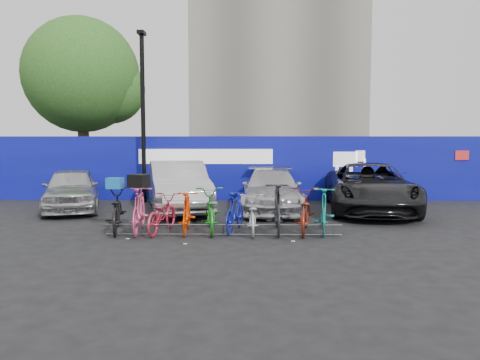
{
  "coord_description": "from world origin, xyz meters",
  "views": [
    {
      "loc": [
        0.57,
        -11.5,
        2.31
      ],
      "look_at": [
        0.35,
        2.0,
        1.11
      ],
      "focal_mm": 35.0,
      "sensor_mm": 36.0,
      "label": 1
    }
  ],
  "objects_px": {
    "car_0": "(72,189)",
    "bike_1": "(139,210)",
    "bike_0": "(116,210)",
    "car_3": "(369,188)",
    "bike_7": "(278,208)",
    "bike_rack": "(223,230)",
    "tree": "(87,78)",
    "bike_5": "(235,212)",
    "lamppost": "(143,112)",
    "bike_3": "(187,212)",
    "bike_2": "(162,214)",
    "bike_8": "(304,211)",
    "bike_6": "(252,215)",
    "bike_9": "(324,210)",
    "car_2": "(272,190)",
    "car_1": "(178,186)",
    "bike_4": "(210,211)"
  },
  "relations": [
    {
      "from": "tree",
      "to": "bike_5",
      "type": "distance_m",
      "value": 13.11
    },
    {
      "from": "car_2",
      "to": "bike_3",
      "type": "xyz_separation_m",
      "value": [
        -2.26,
        -3.65,
        -0.16
      ]
    },
    {
      "from": "car_1",
      "to": "bike_0",
      "type": "height_order",
      "value": "car_1"
    },
    {
      "from": "bike_5",
      "to": "bike_6",
      "type": "xyz_separation_m",
      "value": [
        0.42,
        -0.19,
        -0.04
      ]
    },
    {
      "from": "bike_8",
      "to": "car_2",
      "type": "bearing_deg",
      "value": -71.05
    },
    {
      "from": "car_0",
      "to": "bike_4",
      "type": "height_order",
      "value": "car_0"
    },
    {
      "from": "bike_5",
      "to": "bike_0",
      "type": "bearing_deg",
      "value": 13.43
    },
    {
      "from": "tree",
      "to": "bike_rack",
      "type": "xyz_separation_m",
      "value": [
        6.77,
        -10.66,
        -4.91
      ]
    },
    {
      "from": "bike_2",
      "to": "bike_8",
      "type": "bearing_deg",
      "value": -168.14
    },
    {
      "from": "bike_rack",
      "to": "bike_1",
      "type": "xyz_separation_m",
      "value": [
        -2.08,
        0.39,
        0.4
      ]
    },
    {
      "from": "tree",
      "to": "bike_3",
      "type": "xyz_separation_m",
      "value": [
        5.85,
        -10.25,
        -4.56
      ]
    },
    {
      "from": "car_3",
      "to": "bike_0",
      "type": "bearing_deg",
      "value": -148.39
    },
    {
      "from": "bike_0",
      "to": "bike_3",
      "type": "height_order",
      "value": "bike_0"
    },
    {
      "from": "lamppost",
      "to": "bike_1",
      "type": "bearing_deg",
      "value": -78.76
    },
    {
      "from": "car_0",
      "to": "bike_3",
      "type": "relative_size",
      "value": 2.41
    },
    {
      "from": "bike_3",
      "to": "bike_4",
      "type": "distance_m",
      "value": 0.58
    },
    {
      "from": "bike_4",
      "to": "bike_6",
      "type": "height_order",
      "value": "bike_4"
    },
    {
      "from": "bike_rack",
      "to": "bike_9",
      "type": "bearing_deg",
      "value": 11.3
    },
    {
      "from": "bike_1",
      "to": "car_1",
      "type": "bearing_deg",
      "value": -101.3
    },
    {
      "from": "bike_2",
      "to": "bike_1",
      "type": "bearing_deg",
      "value": 16.17
    },
    {
      "from": "car_0",
      "to": "bike_0",
      "type": "distance_m",
      "value": 4.14
    },
    {
      "from": "bike_5",
      "to": "bike_7",
      "type": "xyz_separation_m",
      "value": [
        1.05,
        -0.12,
        0.12
      ]
    },
    {
      "from": "bike_2",
      "to": "bike_8",
      "type": "height_order",
      "value": "bike_8"
    },
    {
      "from": "tree",
      "to": "car_2",
      "type": "relative_size",
      "value": 1.7
    },
    {
      "from": "car_2",
      "to": "bike_6",
      "type": "xyz_separation_m",
      "value": [
        -0.67,
        -3.66,
        -0.21
      ]
    },
    {
      "from": "car_0",
      "to": "bike_9",
      "type": "height_order",
      "value": "car_0"
    },
    {
      "from": "car_0",
      "to": "bike_3",
      "type": "xyz_separation_m",
      "value": [
        4.17,
        -3.54,
        -0.19
      ]
    },
    {
      "from": "bike_5",
      "to": "lamppost",
      "type": "bearing_deg",
      "value": -44.47
    },
    {
      "from": "bike_2",
      "to": "bike_4",
      "type": "xyz_separation_m",
      "value": [
        1.18,
        0.12,
        0.06
      ]
    },
    {
      "from": "tree",
      "to": "bike_0",
      "type": "xyz_separation_m",
      "value": [
        4.06,
        -10.1,
        -4.53
      ]
    },
    {
      "from": "lamppost",
      "to": "bike_0",
      "type": "relative_size",
      "value": 2.98
    },
    {
      "from": "bike_0",
      "to": "bike_5",
      "type": "distance_m",
      "value": 2.97
    },
    {
      "from": "bike_3",
      "to": "bike_8",
      "type": "xyz_separation_m",
      "value": [
        2.89,
        0.11,
        0.02
      ]
    },
    {
      "from": "car_0",
      "to": "bike_1",
      "type": "xyz_separation_m",
      "value": [
        3.01,
        -3.56,
        -0.13
      ]
    },
    {
      "from": "bike_1",
      "to": "bike_3",
      "type": "distance_m",
      "value": 1.17
    },
    {
      "from": "car_0",
      "to": "bike_1",
      "type": "distance_m",
      "value": 4.66
    },
    {
      "from": "bike_0",
      "to": "bike_2",
      "type": "relative_size",
      "value": 1.15
    },
    {
      "from": "lamppost",
      "to": "car_0",
      "type": "bearing_deg",
      "value": -132.64
    },
    {
      "from": "bike_rack",
      "to": "bike_7",
      "type": "bearing_deg",
      "value": 19.53
    },
    {
      "from": "bike_1",
      "to": "bike_9",
      "type": "relative_size",
      "value": 1.02
    },
    {
      "from": "lamppost",
      "to": "car_0",
      "type": "xyz_separation_m",
      "value": [
        -1.89,
        -2.05,
        -2.58
      ]
    },
    {
      "from": "bike_5",
      "to": "bike_7",
      "type": "distance_m",
      "value": 1.06
    },
    {
      "from": "bike_2",
      "to": "bike_6",
      "type": "bearing_deg",
      "value": -170.5
    },
    {
      "from": "car_3",
      "to": "bike_7",
      "type": "distance_m",
      "value": 4.66
    },
    {
      "from": "bike_0",
      "to": "bike_rack",
      "type": "bearing_deg",
      "value": 155.44
    },
    {
      "from": "car_3",
      "to": "bike_6",
      "type": "height_order",
      "value": "car_3"
    },
    {
      "from": "lamppost",
      "to": "bike_9",
      "type": "bearing_deg",
      "value": -44.3
    },
    {
      "from": "car_3",
      "to": "bike_3",
      "type": "bearing_deg",
      "value": -140.34
    },
    {
      "from": "bike_rack",
      "to": "bike_2",
      "type": "relative_size",
      "value": 3.14
    },
    {
      "from": "lamppost",
      "to": "bike_1",
      "type": "xyz_separation_m",
      "value": [
        1.12,
        -5.61,
        -2.7
      ]
    }
  ]
}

